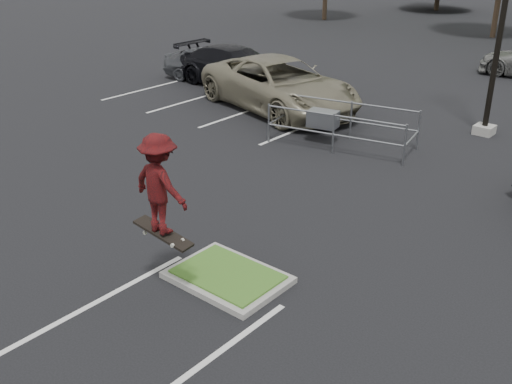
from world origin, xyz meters
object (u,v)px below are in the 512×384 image
Objects in this scene: skateboarder at (160,185)px; car_l_grey at (211,64)px; cart_corral at (328,119)px; car_l_tan at (279,84)px; car_l_black at (236,67)px.

skateboarder is 16.62m from car_l_grey.
cart_corral is 2.25× the size of skateboarder.
skateboarder reaches higher than car_l_grey.
car_l_tan is 1.20× the size of car_l_black.
cart_corral is 1.07× the size of car_l_grey.
car_l_grey is (-1.50, 0.00, -0.09)m from car_l_black.
car_l_tan is at bearing -113.52° from car_l_black.
cart_corral is at bearing -122.97° from car_l_grey.
skateboarder is at bearing -87.02° from cart_corral.
skateboarder is 0.36× the size of car_l_black.
car_l_grey reaches higher than cart_corral.
cart_corral is at bearing -75.58° from skateboarder.
car_l_black is (-3.50, 1.55, -0.12)m from car_l_tan.
cart_corral is 0.68× the size of car_l_tan.
car_l_black is 1.32× the size of car_l_grey.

